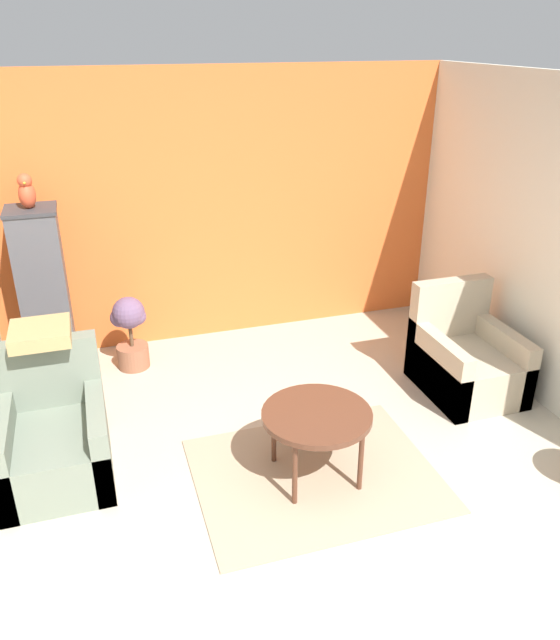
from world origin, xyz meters
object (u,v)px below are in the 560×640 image
object	(u,v)px
coffee_table	(317,418)
parrot	(27,192)
birdcage	(45,300)
armchair_left	(55,440)
armchair_right	(465,361)
potted_plant	(130,329)

from	to	relation	value
coffee_table	parrot	world-z (taller)	parrot
birdcage	parrot	bearing A→B (deg)	90.00
armchair_left	armchair_right	distance (m)	3.35
parrot	potted_plant	bearing A→B (deg)	-6.71
coffee_table	birdcage	distance (m)	2.71
armchair_right	armchair_left	bearing A→B (deg)	-177.61
armchair_left	armchair_right	bearing A→B (deg)	2.39
birdcage	potted_plant	bearing A→B (deg)	-6.51
armchair_right	potted_plant	size ratio (longest dim) A/B	1.29
armchair_left	parrot	size ratio (longest dim) A/B	3.09
coffee_table	potted_plant	size ratio (longest dim) A/B	1.08
coffee_table	armchair_left	world-z (taller)	armchair_left
armchair_left	armchair_right	xyz separation A→B (m)	(3.35, 0.14, 0.00)
birdcage	armchair_left	bearing A→B (deg)	-89.00
armchair_left	potted_plant	world-z (taller)	armchair_left
armchair_right	parrot	size ratio (longest dim) A/B	3.09
coffee_table	parrot	bearing A→B (deg)	130.20
potted_plant	armchair_left	bearing A→B (deg)	-114.93
armchair_right	coffee_table	bearing A→B (deg)	-156.32
armchair_left	parrot	distance (m)	2.04
armchair_left	potted_plant	xyz separation A→B (m)	(0.65, 1.40, 0.11)
armchair_right	birdcage	size ratio (longest dim) A/B	0.58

